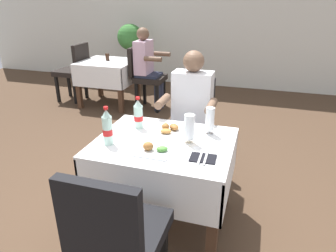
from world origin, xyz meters
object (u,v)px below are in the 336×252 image
at_px(main_dining_table, 164,162).
at_px(potted_plant_corner, 131,48).
at_px(beer_glass_left, 189,128).
at_px(background_chair_left, 74,69).
at_px(chair_far_diner_seat, 189,122).
at_px(background_dining_table, 108,73).
at_px(background_chair_right, 145,74).
at_px(chair_near_camera_side, 117,234).
at_px(background_patron, 147,64).
at_px(beer_glass_middle, 210,120).
at_px(cola_bottle_primary, 138,115).
at_px(plate_far_diner, 168,130).
at_px(cola_bottle_secondary, 107,128).
at_px(background_table_tumbler, 107,57).
at_px(plate_near_camera, 154,149).
at_px(napkin_cutlery_set, 203,158).
at_px(seated_diner_far, 191,111).

distance_m(main_dining_table, potted_plant_corner, 4.06).
distance_m(beer_glass_left, background_chair_left, 3.58).
xyz_separation_m(chair_far_diner_seat, background_dining_table, (-1.77, 1.70, -0.02)).
xyz_separation_m(background_dining_table, potted_plant_corner, (-0.08, 1.11, 0.22)).
relative_size(beer_glass_left, background_chair_left, 0.22).
distance_m(background_chair_left, background_chair_right, 1.27).
bearing_deg(chair_near_camera_side, background_patron, 108.19).
relative_size(beer_glass_middle, cola_bottle_primary, 0.82).
relative_size(plate_far_diner, cola_bottle_secondary, 0.91).
height_order(beer_glass_middle, background_table_tumbler, beer_glass_middle).
height_order(plate_near_camera, background_patron, background_patron).
bearing_deg(napkin_cutlery_set, seated_diner_far, 108.50).
xyz_separation_m(seated_diner_far, cola_bottle_secondary, (-0.40, -0.85, 0.13)).
distance_m(chair_far_diner_seat, background_chair_right, 2.04).
bearing_deg(chair_near_camera_side, beer_glass_middle, 74.08).
height_order(background_dining_table, background_chair_right, background_chair_right).
bearing_deg(cola_bottle_primary, background_chair_right, 110.37).
xyz_separation_m(seated_diner_far, beer_glass_middle, (0.26, -0.46, 0.12)).
height_order(plate_near_camera, beer_glass_middle, beer_glass_middle).
bearing_deg(potted_plant_corner, seated_diner_far, -57.15).
xyz_separation_m(beer_glass_left, background_patron, (-1.26, 2.47, -0.12)).
distance_m(seated_diner_far, napkin_cutlery_set, 0.91).
bearing_deg(napkin_cutlery_set, background_table_tumbler, 127.86).
height_order(napkin_cutlery_set, potted_plant_corner, potted_plant_corner).
bearing_deg(plate_near_camera, chair_far_diner_seat, 89.16).
bearing_deg(beer_glass_middle, background_table_tumbler, 131.87).
height_order(main_dining_table, background_chair_left, background_chair_left).
height_order(plate_far_diner, background_dining_table, plate_far_diner).
distance_m(beer_glass_middle, background_dining_table, 3.08).
bearing_deg(background_patron, napkin_cutlery_set, -62.18).
height_order(chair_near_camera_side, beer_glass_middle, chair_near_camera_side).
distance_m(plate_near_camera, background_dining_table, 3.20).
distance_m(seated_diner_far, background_table_tumbler, 2.61).
height_order(cola_bottle_secondary, potted_plant_corner, potted_plant_corner).
distance_m(background_dining_table, background_patron, 0.71).
height_order(main_dining_table, beer_glass_middle, beer_glass_middle).
bearing_deg(background_table_tumbler, plate_far_diner, -53.50).
bearing_deg(cola_bottle_primary, napkin_cutlery_set, -30.22).
bearing_deg(cola_bottle_secondary, plate_far_diner, 41.45).
bearing_deg(seated_diner_far, beer_glass_left, -77.73).
bearing_deg(napkin_cutlery_set, main_dining_table, 152.40).
bearing_deg(cola_bottle_secondary, background_patron, 105.11).
xyz_separation_m(plate_near_camera, potted_plant_corner, (-1.83, 3.78, 0.02)).
xyz_separation_m(chair_near_camera_side, cola_bottle_secondary, (-0.37, 0.64, 0.29)).
height_order(chair_near_camera_side, potted_plant_corner, potted_plant_corner).
xyz_separation_m(seated_diner_far, beer_glass_left, (0.14, -0.66, 0.12)).
relative_size(chair_far_diner_seat, plate_far_diner, 3.75).
relative_size(main_dining_table, beer_glass_left, 4.60).
bearing_deg(cola_bottle_secondary, chair_near_camera_side, -60.19).
height_order(main_dining_table, background_dining_table, same).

